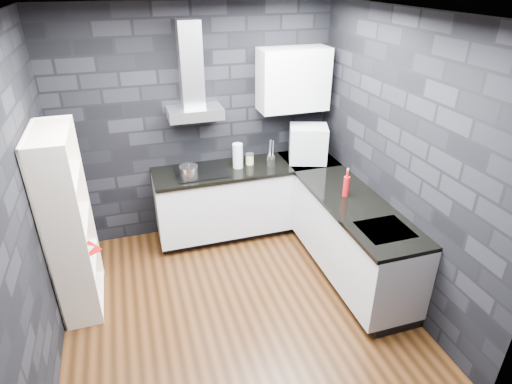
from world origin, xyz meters
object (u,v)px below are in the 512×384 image
utensil_crock (271,160)px  red_bottle (346,186)px  bookshelf (69,224)px  glass_vase (238,156)px  fruit_bowl (67,225)px  pot (189,172)px  appliance_garage (308,144)px  storage_jar (250,160)px

utensil_crock → red_bottle: (0.48, -0.95, 0.04)m
red_bottle → bookshelf: 2.70m
glass_vase → fruit_bowl: bearing=-155.4°
pot → appliance_garage: bearing=1.5°
appliance_garage → glass_vase: bearing=-165.8°
utensil_crock → appliance_garage: size_ratio=0.29×
fruit_bowl → glass_vase: bearing=24.6°
glass_vase → red_bottle: glass_vase is taller
glass_vase → bookshelf: bearing=-157.4°
pot → glass_vase: glass_vase is taller
bookshelf → fruit_bowl: (0.00, -0.08, 0.04)m
utensil_crock → red_bottle: red_bottle is taller
utensil_crock → fruit_bowl: size_ratio=0.64×
pot → glass_vase: size_ratio=0.68×
appliance_garage → red_bottle: appliance_garage is taller
storage_jar → utensil_crock: (0.23, -0.11, 0.00)m
pot → appliance_garage: (1.44, 0.04, 0.15)m
bookshelf → fruit_bowl: bookshelf is taller
pot → appliance_garage: size_ratio=0.46×
storage_jar → bookshelf: bookshelf is taller
pot → fruit_bowl: (-1.22, -0.71, -0.03)m
glass_vase → storage_jar: (0.16, 0.05, -0.09)m
fruit_bowl → storage_jar: bearing=24.0°
appliance_garage → bookshelf: bearing=-146.1°
bookshelf → fruit_bowl: 0.08m
utensil_crock → bookshelf: 2.30m
appliance_garage → pot: bearing=-158.8°
pot → glass_vase: bearing=11.3°
appliance_garage → red_bottle: (0.02, -0.93, -0.12)m
glass_vase → storage_jar: 0.19m
utensil_crock → glass_vase: bearing=170.7°
storage_jar → bookshelf: size_ratio=0.07×
storage_jar → fruit_bowl: (-1.97, -0.88, -0.02)m
glass_vase → fruit_bowl: size_ratio=1.50×
fruit_bowl → bookshelf: bearing=90.0°
glass_vase → fruit_bowl: 2.00m
storage_jar → utensil_crock: size_ratio=0.94×
glass_vase → appliance_garage: (0.85, -0.08, 0.08)m
utensil_crock → fruit_bowl: bearing=-160.7°
utensil_crock → red_bottle: size_ratio=0.58×
pot → fruit_bowl: size_ratio=1.02×
glass_vase → appliance_garage: 0.85m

